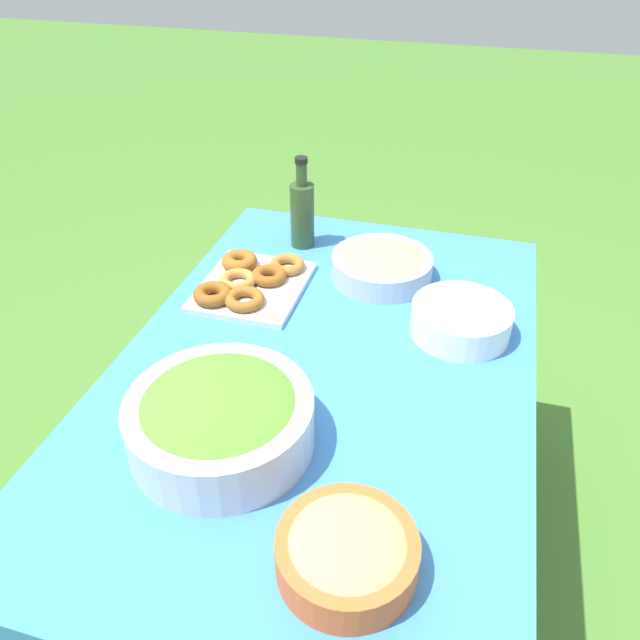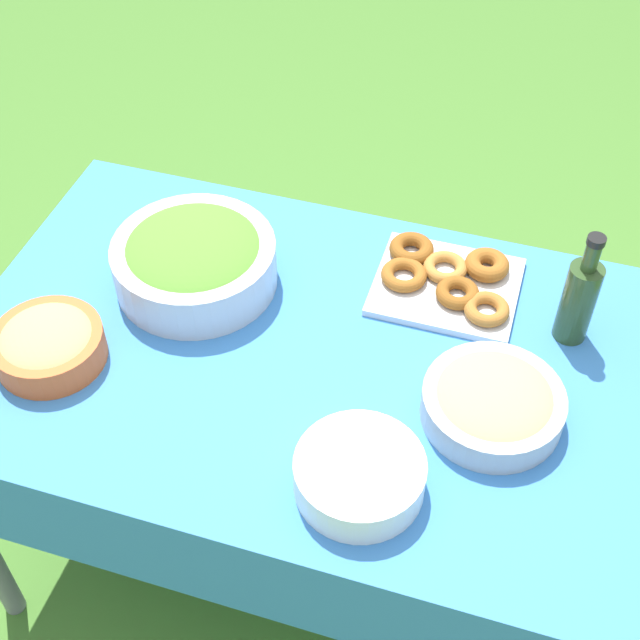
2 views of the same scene
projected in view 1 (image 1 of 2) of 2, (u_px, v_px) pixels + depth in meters
ground_plane at (323, 564)px, 1.80m from camera, size 14.00×14.00×0.00m
picnic_table at (324, 396)px, 1.42m from camera, size 1.38×0.89×0.75m
salad_bowl at (220, 417)px, 1.14m from camera, size 0.35×0.35×0.12m
pasta_bowl at (382, 264)px, 1.63m from camera, size 0.26×0.26×0.08m
donut_platter at (250, 282)px, 1.60m from camera, size 0.32×0.27×0.05m
plate_stack at (461, 320)px, 1.43m from camera, size 0.23×0.23×0.07m
olive_oil_bottle at (302, 212)px, 1.74m from camera, size 0.07×0.07×0.26m
bread_bowl at (347, 551)px, 0.94m from camera, size 0.22×0.22×0.08m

